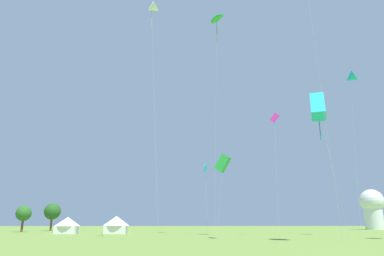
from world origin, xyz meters
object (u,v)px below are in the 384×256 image
at_px(festival_tent_right, 67,224).
at_px(tree_distant_left, 52,212).
at_px(kite_green_parafoil, 217,19).
at_px(kite_magenta_diamond, 275,120).
at_px(kite_cyan_diamond, 206,169).
at_px(kite_cyan_delta, 350,78).
at_px(kite_cyan_box, 318,107).
at_px(kite_green_box, 223,163).
at_px(festival_tent_center, 116,224).
at_px(kite_white_delta, 152,8).
at_px(observatory_dome, 372,207).
at_px(tree_distant_right, 24,213).

bearing_deg(festival_tent_right, tree_distant_left, 114.52).
height_order(kite_green_parafoil, kite_magenta_diamond, kite_green_parafoil).
distance_m(kite_cyan_diamond, kite_cyan_delta, 27.59).
xyz_separation_m(kite_cyan_box, kite_green_parafoil, (-8.15, 19.55, 22.79)).
distance_m(kite_green_parafoil, tree_distant_left, 56.58).
distance_m(kite_cyan_diamond, festival_tent_right, 25.20).
bearing_deg(kite_green_box, festival_tent_center, 155.63).
bearing_deg(festival_tent_right, kite_cyan_delta, -16.58).
height_order(kite_cyan_diamond, festival_tent_right, kite_cyan_diamond).
bearing_deg(festival_tent_center, kite_white_delta, -72.88).
bearing_deg(kite_cyan_box, kite_white_delta, 161.25).
distance_m(kite_cyan_diamond, tree_distant_left, 41.76).
xyz_separation_m(kite_cyan_box, festival_tent_right, (-33.20, 27.45, -12.23)).
bearing_deg(kite_cyan_diamond, kite_white_delta, -113.84).
bearing_deg(festival_tent_right, kite_green_parafoil, -17.51).
bearing_deg(kite_cyan_box, kite_green_parafoil, 112.64).
xyz_separation_m(kite_cyan_delta, kite_white_delta, (-30.22, -7.79, 6.03)).
bearing_deg(tree_distant_left, kite_white_delta, -60.24).
xyz_separation_m(kite_green_parafoil, kite_magenta_diamond, (8.45, -2.61, -19.18)).
xyz_separation_m(kite_green_parafoil, observatory_dome, (47.57, 42.14, -30.52)).
bearing_deg(kite_green_parafoil, tree_distant_left, 139.33).
relative_size(kite_magenta_diamond, tree_distant_right, 3.61).
xyz_separation_m(kite_cyan_diamond, tree_distant_left, (-33.59, 23.94, -6.54)).
bearing_deg(kite_green_box, kite_cyan_diamond, 108.98).
bearing_deg(observatory_dome, kite_cyan_delta, -120.20).
height_order(kite_cyan_delta, tree_distant_left, kite_cyan_delta).
distance_m(kite_green_box, tree_distant_right, 43.46).
xyz_separation_m(kite_cyan_diamond, observatory_dome, (49.25, 35.77, -4.83)).
bearing_deg(festival_tent_right, kite_cyan_box, -39.58).
height_order(festival_tent_center, observatory_dome, observatory_dome).
relative_size(kite_green_box, kite_white_delta, 0.41).
xyz_separation_m(kite_green_parafoil, festival_tent_center, (-16.88, 7.90, -34.93)).
bearing_deg(kite_green_box, festival_tent_right, 162.88).
bearing_deg(observatory_dome, tree_distant_left, -171.87).
height_order(kite_green_box, tree_distant_left, kite_green_box).
relative_size(festival_tent_center, observatory_dome, 0.41).
bearing_deg(kite_cyan_box, kite_cyan_delta, 50.23).
relative_size(kite_green_box, festival_tent_center, 2.77).
height_order(kite_cyan_diamond, observatory_dome, kite_cyan_diamond).
height_order(kite_green_box, kite_white_delta, kite_white_delta).
distance_m(kite_green_box, kite_cyan_delta, 23.70).
relative_size(kite_cyan_delta, festival_tent_right, 5.81).
distance_m(kite_cyan_diamond, tree_distant_right, 38.94).
bearing_deg(kite_green_box, observatory_dome, 41.82).
distance_m(kite_green_box, observatory_dome, 63.34).
bearing_deg(kite_cyan_diamond, festival_tent_right, 176.26).
bearing_deg(festival_tent_center, festival_tent_right, 180.00).
relative_size(kite_cyan_box, festival_tent_center, 3.45).
bearing_deg(tree_distant_right, kite_green_parafoil, -28.01).
height_order(festival_tent_right, tree_distant_left, tree_distant_left).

